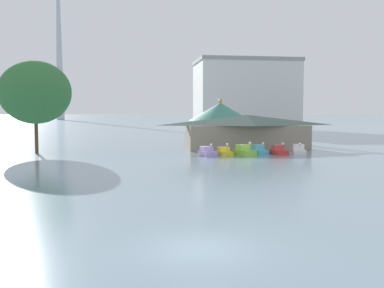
{
  "coord_description": "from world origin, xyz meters",
  "views": [
    {
      "loc": [
        -2.7,
        -16.27,
        5.36
      ],
      "look_at": [
        2.83,
        21.28,
        2.54
      ],
      "focal_mm": 40.18,
      "sensor_mm": 36.0,
      "label": 1
    }
  ],
  "objects_px": {
    "pedal_boat_lavender": "(207,152)",
    "shoreline_tree_tall_left": "(35,92)",
    "green_roof_pavilion": "(220,120)",
    "boathouse": "(247,131)",
    "pedal_boat_red": "(279,151)",
    "background_building_block": "(245,95)",
    "pedal_boat_white": "(299,150)",
    "pedal_boat_yellow": "(224,152)",
    "pedal_boat_cyan": "(259,150)",
    "pedal_boat_lime": "(244,151)",
    "distant_broadcast_tower": "(58,4)"
  },
  "relations": [
    {
      "from": "pedal_boat_lime",
      "to": "shoreline_tree_tall_left",
      "type": "height_order",
      "value": "shoreline_tree_tall_left"
    },
    {
      "from": "pedal_boat_lime",
      "to": "pedal_boat_cyan",
      "type": "height_order",
      "value": "pedal_boat_lime"
    },
    {
      "from": "pedal_boat_lime",
      "to": "pedal_boat_cyan",
      "type": "xyz_separation_m",
      "value": [
        2.36,
        1.66,
        -0.07
      ]
    },
    {
      "from": "pedal_boat_lavender",
      "to": "green_roof_pavilion",
      "type": "bearing_deg",
      "value": 150.5
    },
    {
      "from": "pedal_boat_yellow",
      "to": "green_roof_pavilion",
      "type": "xyz_separation_m",
      "value": [
        3.44,
        18.53,
        3.59
      ]
    },
    {
      "from": "boathouse",
      "to": "green_roof_pavilion",
      "type": "distance_m",
      "value": 10.94
    },
    {
      "from": "green_roof_pavilion",
      "to": "background_building_block",
      "type": "height_order",
      "value": "background_building_block"
    },
    {
      "from": "pedal_boat_lavender",
      "to": "pedal_boat_cyan",
      "type": "xyz_separation_m",
      "value": [
        6.98,
        1.34,
        0.01
      ]
    },
    {
      "from": "pedal_boat_lavender",
      "to": "boathouse",
      "type": "distance_m",
      "value": 10.99
    },
    {
      "from": "green_roof_pavilion",
      "to": "boathouse",
      "type": "bearing_deg",
      "value": -81.33
    },
    {
      "from": "pedal_boat_lime",
      "to": "pedal_boat_white",
      "type": "xyz_separation_m",
      "value": [
        7.34,
        0.68,
        -0.05
      ]
    },
    {
      "from": "pedal_boat_cyan",
      "to": "boathouse",
      "type": "height_order",
      "value": "boathouse"
    },
    {
      "from": "pedal_boat_lime",
      "to": "pedal_boat_white",
      "type": "height_order",
      "value": "pedal_boat_lime"
    },
    {
      "from": "pedal_boat_lavender",
      "to": "shoreline_tree_tall_left",
      "type": "xyz_separation_m",
      "value": [
        -21.46,
        6.48,
        7.47
      ]
    },
    {
      "from": "pedal_boat_white",
      "to": "green_roof_pavilion",
      "type": "relative_size",
      "value": 0.25
    },
    {
      "from": "pedal_boat_red",
      "to": "background_building_block",
      "type": "xyz_separation_m",
      "value": [
        15.67,
        72.78,
        9.92
      ]
    },
    {
      "from": "pedal_boat_cyan",
      "to": "pedal_boat_white",
      "type": "relative_size",
      "value": 1.13
    },
    {
      "from": "boathouse",
      "to": "shoreline_tree_tall_left",
      "type": "height_order",
      "value": "shoreline_tree_tall_left"
    },
    {
      "from": "pedal_boat_yellow",
      "to": "green_roof_pavilion",
      "type": "height_order",
      "value": "green_roof_pavilion"
    },
    {
      "from": "pedal_boat_cyan",
      "to": "pedal_boat_red",
      "type": "height_order",
      "value": "pedal_boat_red"
    },
    {
      "from": "pedal_boat_lime",
      "to": "pedal_boat_cyan",
      "type": "bearing_deg",
      "value": 106.39
    },
    {
      "from": "pedal_boat_red",
      "to": "background_building_block",
      "type": "bearing_deg",
      "value": 159.4
    },
    {
      "from": "pedal_boat_lavender",
      "to": "pedal_boat_yellow",
      "type": "bearing_deg",
      "value": 81.68
    },
    {
      "from": "green_roof_pavilion",
      "to": "background_building_block",
      "type": "distance_m",
      "value": 57.86
    },
    {
      "from": "shoreline_tree_tall_left",
      "to": "distant_broadcast_tower",
      "type": "xyz_separation_m",
      "value": [
        -35.68,
        255.82,
        71.98
      ]
    },
    {
      "from": "pedal_boat_lavender",
      "to": "background_building_block",
      "type": "distance_m",
      "value": 77.66
    },
    {
      "from": "pedal_boat_white",
      "to": "background_building_block",
      "type": "relative_size",
      "value": 0.09
    },
    {
      "from": "pedal_boat_lavender",
      "to": "distant_broadcast_tower",
      "type": "relative_size",
      "value": 0.02
    },
    {
      "from": "pedal_boat_white",
      "to": "shoreline_tree_tall_left",
      "type": "relative_size",
      "value": 0.22
    },
    {
      "from": "boathouse",
      "to": "pedal_boat_lavender",
      "type": "bearing_deg",
      "value": -132.28
    },
    {
      "from": "pedal_boat_lavender",
      "to": "shoreline_tree_tall_left",
      "type": "relative_size",
      "value": 0.25
    },
    {
      "from": "pedal_boat_lime",
      "to": "distant_broadcast_tower",
      "type": "height_order",
      "value": "distant_broadcast_tower"
    },
    {
      "from": "background_building_block",
      "to": "distant_broadcast_tower",
      "type": "distance_m",
      "value": 217.78
    },
    {
      "from": "pedal_boat_yellow",
      "to": "green_roof_pavilion",
      "type": "distance_m",
      "value": 19.19
    },
    {
      "from": "pedal_boat_yellow",
      "to": "pedal_boat_lime",
      "type": "distance_m",
      "value": 2.5
    },
    {
      "from": "distant_broadcast_tower",
      "to": "shoreline_tree_tall_left",
      "type": "bearing_deg",
      "value": -82.06
    },
    {
      "from": "boathouse",
      "to": "distant_broadcast_tower",
      "type": "xyz_separation_m",
      "value": [
        -64.4,
        254.32,
        77.3
      ]
    },
    {
      "from": "pedal_boat_white",
      "to": "shoreline_tree_tall_left",
      "type": "xyz_separation_m",
      "value": [
        -33.43,
        6.11,
        7.44
      ]
    },
    {
      "from": "shoreline_tree_tall_left",
      "to": "distant_broadcast_tower",
      "type": "distance_m",
      "value": 268.14
    },
    {
      "from": "pedal_boat_cyan",
      "to": "background_building_block",
      "type": "distance_m",
      "value": 74.42
    },
    {
      "from": "pedal_boat_red",
      "to": "background_building_block",
      "type": "height_order",
      "value": "background_building_block"
    },
    {
      "from": "pedal_boat_lavender",
      "to": "shoreline_tree_tall_left",
      "type": "bearing_deg",
      "value": -119.56
    },
    {
      "from": "pedal_boat_cyan",
      "to": "pedal_boat_lime",
      "type": "bearing_deg",
      "value": -63.59
    },
    {
      "from": "pedal_boat_yellow",
      "to": "shoreline_tree_tall_left",
      "type": "xyz_separation_m",
      "value": [
        -23.64,
        6.31,
        7.5
      ]
    },
    {
      "from": "pedal_boat_cyan",
      "to": "pedal_boat_red",
      "type": "distance_m",
      "value": 2.52
    },
    {
      "from": "pedal_boat_lime",
      "to": "pedal_boat_white",
      "type": "relative_size",
      "value": 1.23
    },
    {
      "from": "boathouse",
      "to": "shoreline_tree_tall_left",
      "type": "xyz_separation_m",
      "value": [
        -28.72,
        -1.5,
        5.33
      ]
    },
    {
      "from": "pedal_boat_yellow",
      "to": "distant_broadcast_tower",
      "type": "distance_m",
      "value": 280.26
    },
    {
      "from": "pedal_boat_cyan",
      "to": "distant_broadcast_tower",
      "type": "xyz_separation_m",
      "value": [
        -64.13,
        260.95,
        79.44
      ]
    },
    {
      "from": "pedal_boat_red",
      "to": "distant_broadcast_tower",
      "type": "distance_m",
      "value": 281.86
    }
  ]
}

